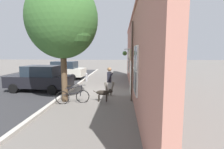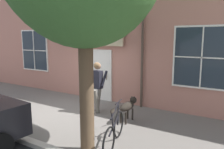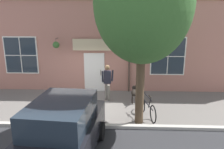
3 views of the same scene
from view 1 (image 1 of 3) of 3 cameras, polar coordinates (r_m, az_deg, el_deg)
The scene contains 10 objects.
ground_plane at distance 11.93m, azimuth -4.44°, elevation -5.61°, with size 90.00×90.00×0.00m, color #66605B.
curb_and_road at distance 13.97m, azimuth -29.02°, elevation -4.53°, with size 10.10×28.00×0.12m.
storefront_facade at distance 11.52m, azimuth 7.11°, elevation 6.22°, with size 0.95×18.00×4.91m.
pedestrian_walking at distance 10.67m, azimuth -0.87°, elevation -1.33°, with size 0.64×0.57×1.76m.
dog_on_leash at distance 9.54m, azimuth -2.65°, elevation -5.97°, with size 1.11×0.32×0.72m.
street_tree_by_curb at distance 9.74m, azimuth -15.49°, elevation 16.42°, with size 3.71×3.34×6.42m.
leaning_bicycle at distance 9.44m, azimuth -12.70°, elevation -6.95°, with size 1.69×0.49×1.00m.
parked_car_nearest_curb at distance 17.88m, azimuth -15.59°, elevation 1.41°, with size 4.43×2.21×1.75m.
parked_car_mid_block at distance 12.91m, azimuth -22.38°, elevation -1.17°, with size 4.43×2.21×1.75m.
fire_hydrant at distance 16.05m, azimuth -8.31°, elevation -0.81°, with size 0.34×0.20×0.77m.
Camera 1 is at (-1.60, 11.50, 2.72)m, focal length 28.00 mm.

